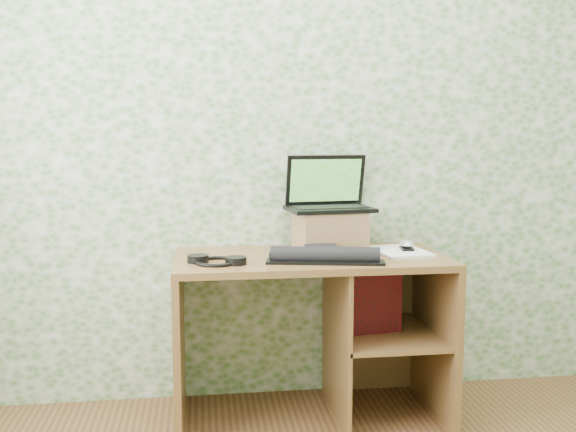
{
  "coord_description": "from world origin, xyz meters",
  "views": [
    {
      "loc": [
        -0.48,
        -1.32,
        1.28
      ],
      "look_at": [
        -0.11,
        1.39,
        0.94
      ],
      "focal_mm": 40.0,
      "sensor_mm": 36.0,
      "label": 1
    }
  ],
  "objects": [
    {
      "name": "wall_back",
      "position": [
        0.0,
        1.75,
        1.3
      ],
      "size": [
        3.5,
        0.0,
        3.5
      ],
      "primitive_type": "plane",
      "rotation": [
        1.57,
        0.0,
        0.0
      ],
      "color": "silver",
      "rests_on": "ground"
    },
    {
      "name": "desk",
      "position": [
        0.08,
        1.47,
        0.48
      ],
      "size": [
        1.2,
        0.6,
        0.75
      ],
      "color": "brown",
      "rests_on": "floor"
    },
    {
      "name": "riser",
      "position": [
        0.11,
        1.58,
        0.84
      ],
      "size": [
        0.33,
        0.29,
        0.18
      ],
      "primitive_type": "cube",
      "rotation": [
        0.0,
        0.0,
        0.12
      ],
      "color": "#A47249",
      "rests_on": "desk"
    },
    {
      "name": "laptop",
      "position": [
        0.11,
        1.63,
        0.99
      ],
      "size": [
        0.41,
        0.31,
        0.26
      ],
      "rotation": [
        0.0,
        0.0,
        0.12
      ],
      "color": "black",
      "rests_on": "riser"
    },
    {
      "name": "keyboard",
      "position": [
        0.03,
        1.34,
        0.77
      ],
      "size": [
        0.5,
        0.33,
        0.07
      ],
      "rotation": [
        0.0,
        0.0,
        -0.2
      ],
      "color": "black",
      "rests_on": "desk"
    },
    {
      "name": "headphones",
      "position": [
        -0.42,
        1.33,
        0.76
      ],
      "size": [
        0.25,
        0.24,
        0.03
      ],
      "rotation": [
        0.0,
        0.0,
        -0.38
      ],
      "color": "black",
      "rests_on": "desk"
    },
    {
      "name": "notepad",
      "position": [
        0.42,
        1.45,
        0.76
      ],
      "size": [
        0.24,
        0.32,
        0.01
      ],
      "primitive_type": "cube",
      "rotation": [
        0.0,
        0.0,
        0.12
      ],
      "color": "white",
      "rests_on": "desk"
    },
    {
      "name": "mouse",
      "position": [
        0.45,
        1.46,
        0.78
      ],
      "size": [
        0.08,
        0.11,
        0.03
      ],
      "primitive_type": "ellipsoid",
      "rotation": [
        0.0,
        0.0,
        -0.13
      ],
      "color": "silver",
      "rests_on": "notepad"
    },
    {
      "name": "pen",
      "position": [
        0.49,
        1.51,
        0.77
      ],
      "size": [
        0.07,
        0.13,
        0.01
      ],
      "primitive_type": "cylinder",
      "rotation": [
        1.57,
        0.0,
        -0.48
      ],
      "color": "black",
      "rests_on": "notepad"
    },
    {
      "name": "red_box",
      "position": [
        0.28,
        1.44,
        0.55
      ],
      "size": [
        0.27,
        0.12,
        0.31
      ],
      "primitive_type": "cube",
      "rotation": [
        0.0,
        0.0,
        0.15
      ],
      "color": "maroon",
      "rests_on": "desk"
    }
  ]
}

